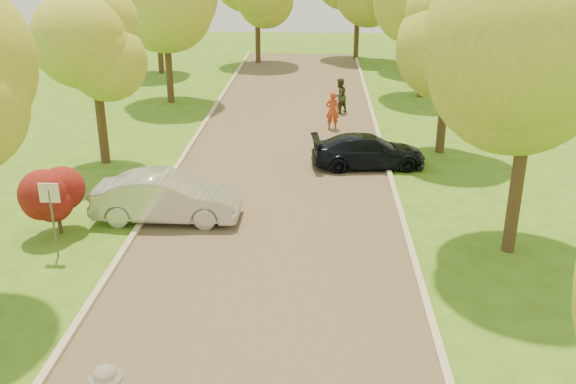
% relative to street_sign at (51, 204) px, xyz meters
% --- Properties ---
extents(ground, '(100.00, 100.00, 0.00)m').
position_rel_street_sign_xyz_m(ground, '(5.80, -4.00, -1.56)').
color(ground, '#3C6618').
rests_on(ground, ground).
extents(road, '(8.00, 60.00, 0.01)m').
position_rel_street_sign_xyz_m(road, '(5.80, 4.00, -1.56)').
color(road, '#4C4438').
rests_on(road, ground).
extents(curb_left, '(0.18, 60.00, 0.12)m').
position_rel_street_sign_xyz_m(curb_left, '(1.75, 4.00, -1.50)').
color(curb_left, '#B2AD9E').
rests_on(curb_left, ground).
extents(curb_right, '(0.18, 60.00, 0.12)m').
position_rel_street_sign_xyz_m(curb_right, '(9.85, 4.00, -1.50)').
color(curb_right, '#B2AD9E').
rests_on(curb_right, ground).
extents(street_sign, '(0.55, 0.06, 2.17)m').
position_rel_street_sign_xyz_m(street_sign, '(0.00, 0.00, 0.00)').
color(street_sign, '#59595E').
rests_on(street_sign, ground).
extents(red_shrub, '(1.70, 1.70, 1.95)m').
position_rel_street_sign_xyz_m(red_shrub, '(-0.50, 1.50, -0.47)').
color(red_shrub, '#382619').
rests_on(red_shrub, ground).
extents(tree_l_midb, '(4.30, 4.20, 6.62)m').
position_rel_street_sign_xyz_m(tree_l_midb, '(-1.01, 8.00, 3.02)').
color(tree_l_midb, '#382619').
rests_on(tree_l_midb, ground).
extents(tree_r_mida, '(5.13, 5.00, 7.95)m').
position_rel_street_sign_xyz_m(tree_r_mida, '(12.82, 1.00, 3.97)').
color(tree_r_mida, '#382619').
rests_on(tree_r_mida, ground).
extents(tree_r_midb, '(4.51, 4.40, 7.01)m').
position_rel_street_sign_xyz_m(tree_r_midb, '(12.40, 10.00, 3.32)').
color(tree_r_midb, '#382619').
rests_on(tree_r_midb, ground).
extents(silver_sedan, '(4.56, 1.62, 1.50)m').
position_rel_street_sign_xyz_m(silver_sedan, '(2.50, 2.64, -0.82)').
color(silver_sedan, '#B5B6BB').
rests_on(silver_sedan, ground).
extents(dark_sedan, '(4.52, 2.21, 1.27)m').
position_rel_street_sign_xyz_m(dark_sedan, '(9.10, 8.00, -0.93)').
color(dark_sedan, black).
rests_on(dark_sedan, ground).
extents(person_striped, '(0.68, 0.50, 1.73)m').
position_rel_street_sign_xyz_m(person_striped, '(7.80, 13.23, -0.70)').
color(person_striped, '#B5351B').
rests_on(person_striped, ground).
extents(person_olive, '(1.09, 1.08, 1.77)m').
position_rel_street_sign_xyz_m(person_olive, '(8.20, 16.14, -0.68)').
color(person_olive, '#303620').
rests_on(person_olive, ground).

